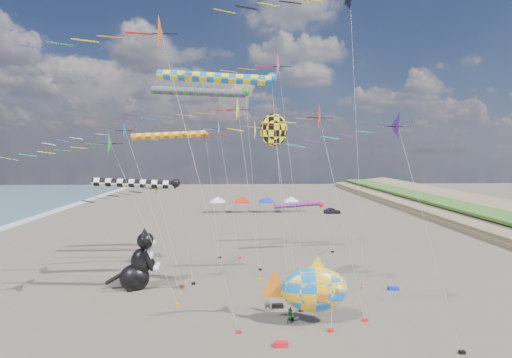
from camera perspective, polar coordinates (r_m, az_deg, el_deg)
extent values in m
cone|color=#FF288E|center=(42.00, 4.24, 15.84)|extent=(2.65, 2.83, 2.92)
cylinder|color=#B2B2B2|center=(41.29, 5.53, 1.29)|extent=(2.02, 0.02, 21.14)
cube|color=black|center=(43.22, 6.78, -12.72)|extent=(0.36, 0.24, 0.20)
cone|color=#199134|center=(32.95, -17.98, 4.89)|extent=(2.00, 2.14, 2.21)
cylinder|color=#B2B2B2|center=(33.03, -14.50, -6.49)|extent=(3.86, 0.02, 13.14)
cube|color=black|center=(34.47, -11.04, -17.18)|extent=(0.36, 0.24, 0.20)
cone|color=#FF3518|center=(29.21, 12.21, 8.69)|extent=(2.00, 2.15, 2.21)
cylinder|color=#B2B2B2|center=(29.80, 13.82, -5.85)|extent=(1.97, 0.02, 14.95)
cube|color=black|center=(32.16, 15.34, -18.84)|extent=(0.36, 0.24, 0.20)
cone|color=#1FC9CB|center=(45.80, -4.42, 7.18)|extent=(1.88, 2.01, 2.07)
cylinder|color=#B2B2B2|center=(45.99, -3.37, -2.22)|extent=(1.62, 0.02, 15.06)
cube|color=black|center=(47.37, -2.35, -11.19)|extent=(0.36, 0.24, 0.20)
cone|color=orange|center=(36.97, -13.47, -1.39)|extent=(1.53, 1.64, 1.69)
cylinder|color=#B2B2B2|center=(37.50, -11.96, -8.34)|extent=(1.86, 0.02, 9.11)
cube|color=black|center=(38.56, -10.46, -14.84)|extent=(0.36, 0.24, 0.20)
cone|color=#DC4F18|center=(27.92, -10.23, 19.72)|extent=(2.24, 2.39, 2.47)
cylinder|color=#B2B2B2|center=(26.81, -6.28, -1.28)|extent=(3.50, 0.02, 20.11)
cube|color=black|center=(29.40, -2.50, -20.97)|extent=(0.36, 0.24, 0.20)
cone|color=#F6FF1D|center=(37.89, -1.99, 9.82)|extent=(2.26, 2.42, 2.49)
cylinder|color=#B2B2B2|center=(37.97, -0.65, -2.55)|extent=(1.76, 0.02, 16.35)
cube|color=black|center=(39.75, 0.65, -14.19)|extent=(0.36, 0.24, 0.20)
cone|color=#461987|center=(25.49, 21.75, 7.16)|extent=(1.66, 1.77, 1.83)
cylinder|color=#B2B2B2|center=(26.76, 24.68, -8.21)|extent=(3.40, 0.02, 14.04)
cube|color=black|center=(29.73, 27.36, -21.13)|extent=(0.36, 0.24, 0.20)
cone|color=blue|center=(35.44, -16.38, 6.80)|extent=(1.80, 1.92, 1.98)
cylinder|color=#B2B2B2|center=(35.45, -13.54, -4.77)|extent=(3.34, 0.02, 14.35)
cube|color=black|center=(36.92, -10.72, -15.71)|extent=(0.36, 0.24, 0.20)
cone|color=black|center=(38.81, 13.54, 23.57)|extent=(2.64, 2.83, 2.92)
cylinder|color=#B2B2B2|center=(36.77, 14.37, 4.31)|extent=(1.56, 0.02, 25.58)
cube|color=black|center=(39.03, 15.15, -14.68)|extent=(0.36, 0.24, 0.20)
cylinder|color=blue|center=(29.08, -5.95, 14.20)|extent=(8.04, 0.73, 0.73)
sphere|color=blue|center=(29.15, 2.22, 14.19)|extent=(0.76, 0.76, 0.76)
cylinder|color=#B2B2B2|center=(29.00, 3.65, -3.29)|extent=(1.52, 0.02, 17.67)
cube|color=black|center=(31.41, 5.01, -19.28)|extent=(0.36, 0.24, 0.20)
cylinder|color=orange|center=(46.69, -12.32, 6.14)|extent=(8.29, 0.74, 0.74)
sphere|color=orange|center=(46.19, -7.21, 6.23)|extent=(0.77, 0.77, 0.77)
cylinder|color=#B2B2B2|center=(46.42, -6.21, -2.64)|extent=(1.52, 0.02, 14.33)
cube|color=black|center=(47.71, -5.23, -11.09)|extent=(0.36, 0.24, 0.20)
cylinder|color=#198B1D|center=(41.65, -8.16, 12.21)|extent=(9.41, 0.83, 0.83)
sphere|color=#198B1D|center=(41.49, -1.52, 12.28)|extent=(0.87, 0.87, 0.87)
cylinder|color=#B2B2B2|center=(41.21, -0.45, -0.55)|extent=(1.52, 0.02, 18.49)
cube|color=black|center=(42.95, 0.58, -12.80)|extent=(0.36, 0.24, 0.20)
cylinder|color=black|center=(38.18, -16.93, -0.59)|extent=(7.48, 0.76, 0.76)
sphere|color=black|center=(37.44, -11.36, -0.59)|extent=(0.80, 0.80, 0.80)
cylinder|color=#B2B2B2|center=(38.01, -10.14, -7.79)|extent=(1.52, 0.02, 9.57)
cube|color=black|center=(39.15, -8.92, -14.53)|extent=(0.36, 0.24, 0.20)
cylinder|color=red|center=(49.03, 5.98, -3.65)|extent=(5.75, 0.66, 0.66)
sphere|color=red|center=(49.55, 9.27, -3.60)|extent=(0.70, 0.70, 0.70)
cylinder|color=#B2B2B2|center=(50.19, 10.07, -6.98)|extent=(1.52, 0.02, 6.01)
cube|color=black|center=(50.99, 10.87, -10.16)|extent=(0.36, 0.24, 0.20)
ellipsoid|color=yellow|center=(32.38, 2.55, 7.00)|extent=(2.20, 0.40, 2.64)
cone|color=yellow|center=(32.28, -0.12, 7.01)|extent=(0.12, 1.80, 1.80)
cylinder|color=#B2B2B2|center=(31.92, 4.48, -5.77)|extent=(2.03, 2.03, 14.21)
cube|color=black|center=(33.03, 6.45, -18.09)|extent=(0.36, 0.24, 0.20)
ellipsoid|color=blue|center=(29.77, 8.31, -15.35)|extent=(5.08, 2.68, 3.22)
cone|color=orange|center=(29.38, 2.75, -15.58)|extent=(2.35, 0.50, 2.36)
cone|color=yellow|center=(29.31, 8.77, -12.35)|extent=(1.71, 0.38, 1.72)
cylinder|color=#B2B2B2|center=(30.11, 10.72, -18.41)|extent=(0.34, 1.05, 2.15)
cube|color=red|center=(30.02, 10.65, -20.49)|extent=(0.36, 0.24, 0.20)
imported|color=gray|center=(32.46, 1.71, -17.06)|extent=(0.70, 0.56, 1.69)
imported|color=#1C6D1F|center=(30.66, 4.88, -18.92)|extent=(0.58, 0.47, 1.15)
imported|color=#235BB4|center=(31.41, 4.93, -18.57)|extent=(0.59, 0.43, 0.92)
cube|color=black|center=(33.51, 3.12, -17.65)|extent=(0.90, 0.44, 0.30)
cube|color=#1525D3|center=(39.28, 19.02, -14.56)|extent=(0.90, 0.44, 0.30)
cube|color=red|center=(27.70, 3.60, -22.50)|extent=(0.90, 0.44, 0.30)
cube|color=white|center=(81.30, -5.49, -3.27)|extent=(3.00, 3.00, 0.15)
pyramid|color=white|center=(81.18, -5.49, -2.53)|extent=(4.20, 4.20, 1.00)
cylinder|color=#999999|center=(80.24, -6.45, -4.20)|extent=(0.08, 0.08, 2.20)
cylinder|color=#999999|center=(80.12, -4.59, -4.20)|extent=(0.08, 0.08, 2.20)
cylinder|color=#999999|center=(82.81, -6.34, -3.94)|extent=(0.08, 0.08, 2.20)
cylinder|color=#999999|center=(82.69, -4.54, -3.94)|extent=(0.08, 0.08, 2.20)
cube|color=red|center=(81.22, -1.95, -3.26)|extent=(3.00, 3.00, 0.15)
pyramid|color=red|center=(81.09, -1.96, -2.52)|extent=(4.20, 4.20, 1.00)
cylinder|color=#999999|center=(80.08, -2.87, -4.20)|extent=(0.08, 0.08, 2.20)
cylinder|color=#999999|center=(80.12, -1.01, -4.19)|extent=(0.08, 0.08, 2.20)
cylinder|color=#999999|center=(82.65, -2.87, -3.94)|extent=(0.08, 0.08, 2.20)
cylinder|color=#999999|center=(82.69, -1.06, -3.93)|extent=(0.08, 0.08, 2.20)
cube|color=#1330C1|center=(81.45, 1.57, -3.24)|extent=(3.00, 3.00, 0.15)
pyramid|color=#1330C1|center=(81.32, 1.57, -2.50)|extent=(4.20, 4.20, 1.00)
cylinder|color=#999999|center=(80.23, 0.71, -4.18)|extent=(0.08, 0.08, 2.20)
cylinder|color=#999999|center=(80.42, 2.56, -4.16)|extent=(0.08, 0.08, 2.20)
cylinder|color=#999999|center=(82.80, 0.60, -3.92)|extent=(0.08, 0.08, 2.20)
cylinder|color=#999999|center=(82.99, 2.40, -3.91)|extent=(0.08, 0.08, 2.20)
cube|color=silver|center=(81.97, 5.06, -3.21)|extent=(3.00, 3.00, 0.15)
pyramid|color=silver|center=(81.85, 5.07, -2.48)|extent=(4.20, 4.20, 1.00)
cylinder|color=#999999|center=(80.68, 4.27, -4.14)|extent=(0.08, 0.08, 2.20)
cylinder|color=#999999|center=(81.04, 6.10, -4.12)|extent=(0.08, 0.08, 2.20)
cylinder|color=#999999|center=(83.24, 4.05, -3.89)|extent=(0.08, 0.08, 2.20)
cylinder|color=#999999|center=(83.59, 5.82, -3.87)|extent=(0.08, 0.08, 2.20)
imported|color=#26262D|center=(81.74, 10.83, -4.45)|extent=(3.58, 1.67, 1.19)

